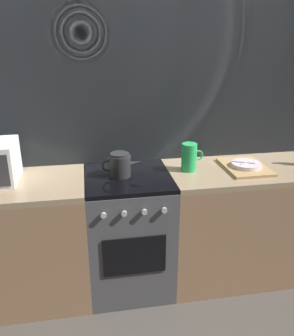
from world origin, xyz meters
TOP-DOWN VIEW (x-y plane):
  - ground_plane at (0.00, 0.00)m, footprint 8.00×8.00m
  - back_wall at (0.00, 0.32)m, footprint 3.60×0.05m
  - counter_left at (-0.90, 0.00)m, footprint 1.20×0.60m
  - stove_unit at (-0.00, -0.00)m, footprint 0.60×0.63m
  - counter_right at (0.90, 0.00)m, footprint 1.20×0.60m
  - kettle at (-0.05, 0.01)m, footprint 0.28×0.15m
  - pitcher at (0.45, 0.03)m, footprint 0.16×0.11m
  - dish_pile at (0.87, -0.00)m, footprint 0.30×0.40m

SIDE VIEW (x-z plane):
  - ground_plane at x=0.00m, z-range 0.00..0.00m
  - stove_unit at x=0.00m, z-range 0.00..0.90m
  - counter_left at x=-0.90m, z-range 0.00..0.90m
  - counter_right at x=0.90m, z-range 0.00..0.90m
  - dish_pile at x=0.87m, z-range 0.89..0.95m
  - kettle at x=-0.05m, z-range 0.90..1.06m
  - pitcher at x=0.45m, z-range 0.90..1.10m
  - back_wall at x=0.00m, z-range 0.00..2.40m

